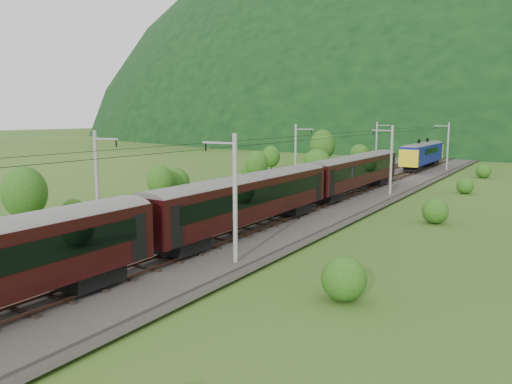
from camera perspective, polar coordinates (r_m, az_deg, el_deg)
The scene contains 14 objects.
ground at distance 35.31m, azimuth -10.77°, elevation -6.80°, with size 600.00×600.00×0.00m, color #2E5119.
railbed at distance 42.93m, azimuth -1.70°, elevation -3.68°, with size 14.00×220.00×0.30m, color #38332D.
track_left at distance 44.22m, azimuth -4.30°, elevation -3.04°, with size 2.40×220.00×0.27m.
track_right at distance 41.63m, azimuth 1.05°, elevation -3.75°, with size 2.40×220.00×0.27m.
catenary_left at distance 64.22m, azimuth 4.60°, elevation 4.33°, with size 2.54×192.28×8.00m.
catenary_right at distance 59.64m, azimuth 15.13°, elevation 3.72°, with size 2.54×192.28×8.00m.
overhead_wires at distance 41.99m, azimuth -1.75°, elevation 5.63°, with size 4.83×198.00×0.03m.
mountain_ridge at distance 355.21m, azimuth 8.12°, elevation 7.06°, with size 336.00×280.00×132.00m, color black.
train at distance 29.71m, azimuth -13.43°, elevation -2.73°, with size 3.02×145.30×5.26m.
hazard_post_near at distance 73.35m, azimuth 13.20°, elevation 1.91°, with size 0.15×0.15×1.38m, color red.
hazard_post_far at distance 88.01m, azimuth 16.78°, elevation 2.89°, with size 0.16×0.16×1.49m, color red.
signal at distance 86.26m, azimuth 13.79°, elevation 3.33°, with size 0.26×0.26×2.36m.
vegetation_left at distance 56.69m, azimuth -10.01°, elevation 1.78°, with size 12.26×144.22×6.83m.
vegetation_right at distance 32.22m, azimuth 13.15°, elevation -6.47°, with size 4.18×98.28×2.22m.
Camera 1 is at (23.20, -24.93, 9.31)m, focal length 35.00 mm.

